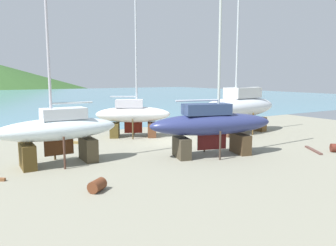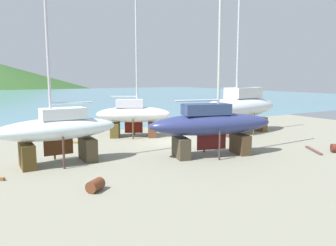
# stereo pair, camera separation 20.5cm
# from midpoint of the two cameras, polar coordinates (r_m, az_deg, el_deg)

# --- Properties ---
(ground_plane) EXTENTS (46.65, 46.65, 0.00)m
(ground_plane) POSITION_cam_midpoint_polar(r_m,az_deg,el_deg) (22.23, 5.76, -4.98)
(ground_plane) COLOR gray
(sea_water) EXTENTS (161.52, 113.63, 0.01)m
(sea_water) POSITION_cam_midpoint_polar(r_m,az_deg,el_deg) (86.83, -22.84, 4.10)
(sea_water) COLOR #568FA5
(sea_water) RESTS_ON ground
(sailboat_mid_port) EXTENTS (9.24, 3.84, 13.48)m
(sailboat_mid_port) POSITION_cam_midpoint_polar(r_m,az_deg,el_deg) (29.95, 12.16, 2.77)
(sailboat_mid_port) COLOR brown
(sailboat_mid_port) RESTS_ON ground
(sailboat_large_starboard) EXTENTS (6.43, 4.66, 11.06)m
(sailboat_large_starboard) POSITION_cam_midpoint_polar(r_m,az_deg,el_deg) (27.41, -6.38, 1.41)
(sailboat_large_starboard) COLOR brown
(sailboat_large_starboard) RESTS_ON ground
(sailboat_far_slipway) EXTENTS (6.82, 2.50, 11.74)m
(sailboat_far_slipway) POSITION_cam_midpoint_polar(r_m,az_deg,el_deg) (19.64, -18.84, -1.23)
(sailboat_far_slipway) COLOR #513E1B
(sailboat_far_slipway) RESTS_ON ground
(sailboat_small_center) EXTENTS (8.48, 4.11, 14.18)m
(sailboat_small_center) POSITION_cam_midpoint_polar(r_m,az_deg,el_deg) (20.81, 7.38, -0.18)
(sailboat_small_center) COLOR #4D3A25
(sailboat_small_center) RESTS_ON ground
(worker) EXTENTS (0.42, 0.50, 1.71)m
(worker) POSITION_cam_midpoint_polar(r_m,az_deg,el_deg) (24.91, 6.55, -1.50)
(worker) COLOR maroon
(worker) RESTS_ON ground
(barrel_tipped_left) EXTENTS (0.96, 0.92, 0.54)m
(barrel_tipped_left) POSITION_cam_midpoint_polar(r_m,az_deg,el_deg) (14.93, -12.67, -10.61)
(barrel_tipped_left) COLOR brown
(barrel_tipped_left) RESTS_ON ground
(timber_plank_far) EXTENTS (1.47, 2.15, 0.11)m
(timber_plank_far) POSITION_cam_midpoint_polar(r_m,az_deg,el_deg) (24.35, 23.85, -4.36)
(timber_plank_far) COLOR brown
(timber_plank_far) RESTS_ON ground
(timber_long_fore) EXTENTS (1.40, 1.55, 0.18)m
(timber_long_fore) POSITION_cam_midpoint_polar(r_m,az_deg,el_deg) (25.63, -15.91, -3.31)
(timber_long_fore) COLOR olive
(timber_long_fore) RESTS_ON ground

